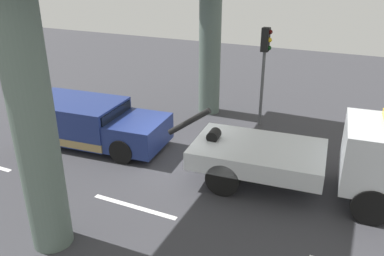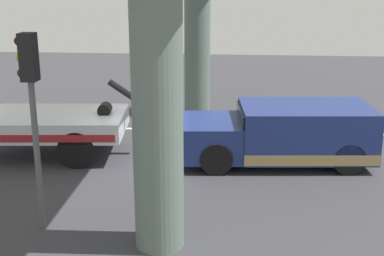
# 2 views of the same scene
# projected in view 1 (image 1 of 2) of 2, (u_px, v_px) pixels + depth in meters

# --- Properties ---
(ground_plane) EXTENTS (60.00, 40.00, 0.10)m
(ground_plane) POSITION_uv_depth(u_px,v_px,m) (180.00, 163.00, 13.05)
(ground_plane) COLOR #38383D
(lane_stripe_mid) EXTENTS (2.60, 0.16, 0.01)m
(lane_stripe_mid) POSITION_uv_depth(u_px,v_px,m) (134.00, 207.00, 10.66)
(lane_stripe_mid) COLOR silver
(lane_stripe_mid) RESTS_ON ground
(tow_truck_white) EXTENTS (7.33, 2.87, 2.46)m
(tow_truck_white) POSITION_uv_depth(u_px,v_px,m) (327.00, 156.00, 10.84)
(tow_truck_white) COLOR silver
(tow_truck_white) RESTS_ON ground
(towed_van_green) EXTENTS (5.36, 2.59, 1.58)m
(towed_van_green) POSITION_uv_depth(u_px,v_px,m) (89.00, 123.00, 14.14)
(towed_van_green) COLOR navy
(towed_van_green) RESTS_ON ground
(traffic_light_near) EXTENTS (0.39, 0.32, 3.93)m
(traffic_light_near) POSITION_uv_depth(u_px,v_px,m) (265.00, 55.00, 14.93)
(traffic_light_near) COLOR #515456
(traffic_light_near) RESTS_ON ground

